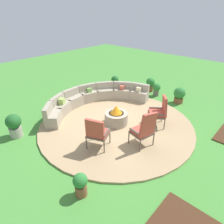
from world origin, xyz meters
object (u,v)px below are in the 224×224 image
(potted_plant_2, at_px, (179,95))
(lounge_chair_front_right, at_px, (144,129))
(lounge_chair_front_left, at_px, (97,132))
(curved_stone_bench, at_px, (94,99))
(potted_plant_1, at_px, (14,125))
(potted_plant_3, at_px, (156,89))
(fire_pit, at_px, (116,117))
(potted_plant_4, at_px, (150,84))
(lounge_chair_back_left, at_px, (160,111))
(potted_plant_5, at_px, (81,184))
(potted_plant_0, at_px, (115,81))

(potted_plant_2, bearing_deg, lounge_chair_front_right, -170.30)
(lounge_chair_front_left, relative_size, potted_plant_2, 1.47)
(curved_stone_bench, height_order, lounge_chair_front_right, lounge_chair_front_right)
(potted_plant_1, distance_m, potted_plant_3, 6.15)
(fire_pit, distance_m, lounge_chair_front_right, 1.51)
(potted_plant_4, bearing_deg, lounge_chair_back_left, -142.27)
(lounge_chair_front_right, bearing_deg, potted_plant_2, 21.82)
(lounge_chair_front_right, xyz_separation_m, potted_plant_3, (3.63, 1.76, -0.29))
(curved_stone_bench, relative_size, potted_plant_1, 5.53)
(lounge_chair_back_left, distance_m, potted_plant_5, 3.70)
(potted_plant_1, distance_m, potted_plant_2, 6.54)
(lounge_chair_front_right, height_order, potted_plant_2, lounge_chair_front_right)
(potted_plant_2, bearing_deg, potted_plant_3, 89.98)
(lounge_chair_front_left, distance_m, potted_plant_0, 5.15)
(curved_stone_bench, relative_size, lounge_chair_back_left, 3.99)
(potted_plant_1, xyz_separation_m, potted_plant_2, (5.94, -2.75, -0.05))
(lounge_chair_back_left, height_order, potted_plant_3, lounge_chair_back_left)
(potted_plant_2, distance_m, potted_plant_4, 1.68)
(fire_pit, xyz_separation_m, lounge_chair_front_right, (-0.41, -1.43, 0.31))
(lounge_chair_front_left, bearing_deg, fire_pit, 85.82)
(lounge_chair_front_right, height_order, potted_plant_3, lounge_chair_front_right)
(lounge_chair_front_right, height_order, potted_plant_1, lounge_chair_front_right)
(lounge_chair_front_left, distance_m, lounge_chair_back_left, 2.41)
(lounge_chair_front_right, height_order, potted_plant_4, lounge_chair_front_right)
(lounge_chair_front_left, distance_m, potted_plant_2, 4.63)
(fire_pit, height_order, lounge_chair_back_left, lounge_chair_back_left)
(curved_stone_bench, xyz_separation_m, lounge_chair_back_left, (0.44, -2.82, 0.27))
(potted_plant_4, bearing_deg, potted_plant_2, -99.80)
(lounge_chair_back_left, bearing_deg, curved_stone_bench, 60.77)
(lounge_chair_front_right, bearing_deg, potted_plant_1, 136.44)
(curved_stone_bench, relative_size, potted_plant_5, 7.31)
(lounge_chair_front_left, bearing_deg, curved_stone_bench, 115.53)
(potted_plant_2, xyz_separation_m, potted_plant_4, (0.29, 1.65, 0.00))
(potted_plant_4, xyz_separation_m, potted_plant_5, (-6.27, -2.23, -0.06))
(lounge_chair_back_left, height_order, potted_plant_0, lounge_chair_back_left)
(potted_plant_4, distance_m, potted_plant_5, 6.66)
(potted_plant_0, distance_m, potted_plant_2, 3.36)
(potted_plant_1, bearing_deg, lounge_chair_back_left, -40.47)
(lounge_chair_front_left, distance_m, potted_plant_4, 5.08)
(fire_pit, relative_size, potted_plant_1, 1.02)
(potted_plant_5, bearing_deg, potted_plant_2, 5.47)
(potted_plant_5, bearing_deg, potted_plant_4, 19.56)
(lounge_chair_front_left, height_order, potted_plant_1, lounge_chair_front_left)
(lounge_chair_front_right, relative_size, potted_plant_4, 1.70)
(lounge_chair_front_left, xyz_separation_m, potted_plant_3, (4.62, 0.81, -0.25))
(curved_stone_bench, relative_size, lounge_chair_front_left, 4.28)
(fire_pit, xyz_separation_m, potted_plant_4, (3.51, 0.85, 0.05))
(potted_plant_2, bearing_deg, potted_plant_1, 155.12)
(curved_stone_bench, bearing_deg, lounge_chair_back_left, -81.12)
(lounge_chair_front_left, relative_size, lounge_chair_back_left, 0.93)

